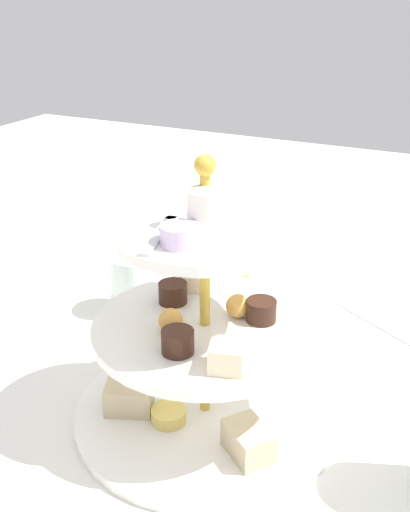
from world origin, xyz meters
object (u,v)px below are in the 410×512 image
(tiered_serving_stand, at_px, (205,347))
(teacup_with_saucer, at_px, (230,285))
(water_glass_short_left, at_px, (133,284))
(butter_knife_right, at_px, (386,328))

(tiered_serving_stand, distance_m, teacup_with_saucer, 0.27)
(tiered_serving_stand, bearing_deg, water_glass_short_left, -130.69)
(water_glass_short_left, xyz_separation_m, teacup_with_saucer, (-0.09, 0.11, -0.02))
(teacup_with_saucer, bearing_deg, water_glass_short_left, -51.06)
(water_glass_short_left, xyz_separation_m, butter_knife_right, (-0.10, 0.32, -0.04))
(water_glass_short_left, relative_size, butter_knife_right, 0.49)
(tiered_serving_stand, xyz_separation_m, teacup_with_saucer, (-0.25, -0.08, -0.06))
(water_glass_short_left, bearing_deg, tiered_serving_stand, 49.31)
(teacup_with_saucer, bearing_deg, tiered_serving_stand, 18.34)
(teacup_with_saucer, xyz_separation_m, butter_knife_right, (-0.02, 0.22, -0.02))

